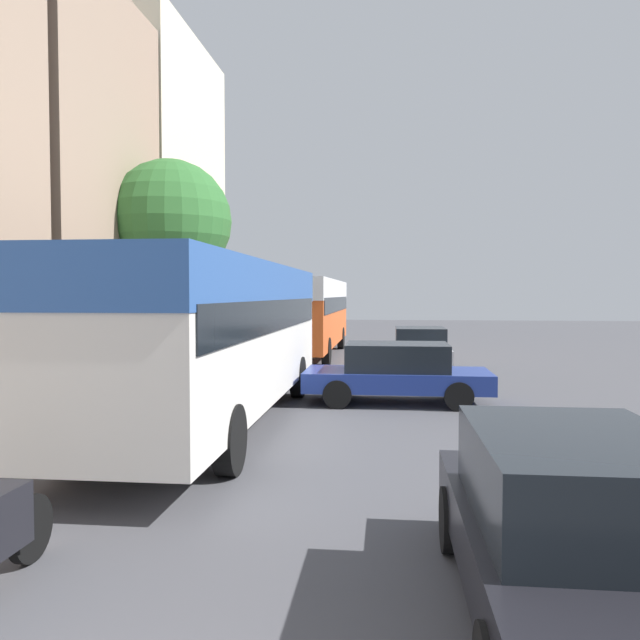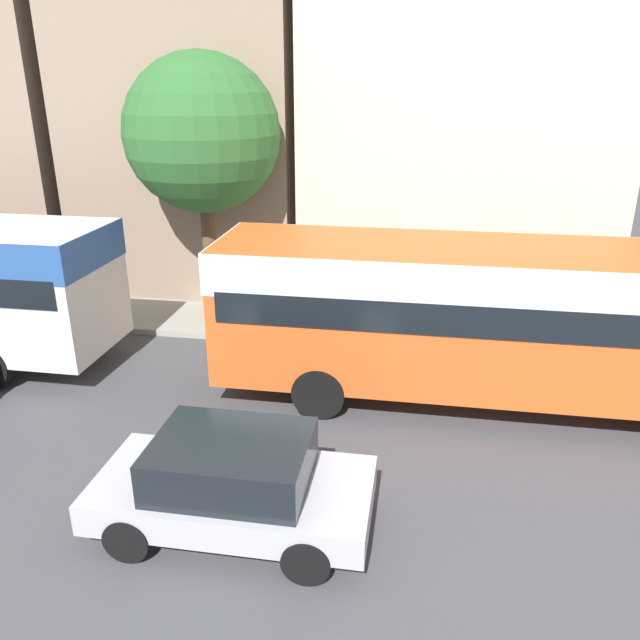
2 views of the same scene
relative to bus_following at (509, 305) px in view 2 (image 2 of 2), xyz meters
The scene contains 5 objects.
building_far_terrace 11.72m from the bus_following, 131.60° to the right, with size 6.34×6.36×11.21m.
building_end_row 8.42m from the bus_following, behind, with size 5.85×8.16×12.71m.
bus_following is the anchor object (origin of this frame).
car_distant 6.15m from the bus_following, 42.61° to the right, with size 1.93×3.87×1.41m.
street_tree 8.15m from the bus_following, 115.04° to the right, with size 3.71×3.71×6.47m.
Camera 2 is at (9.42, 22.05, 5.99)m, focal length 35.00 mm.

